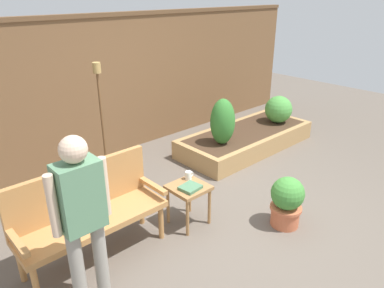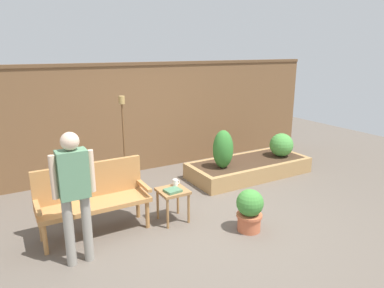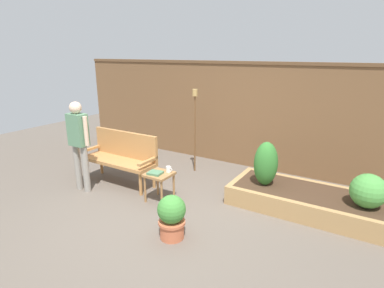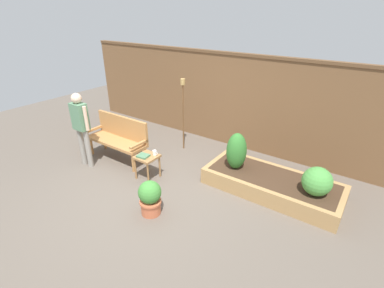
{
  "view_description": "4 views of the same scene",
  "coord_description": "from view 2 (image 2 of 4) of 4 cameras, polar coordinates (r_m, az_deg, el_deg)",
  "views": [
    {
      "loc": [
        -2.72,
        -2.29,
        2.47
      ],
      "look_at": [
        0.31,
        1.02,
        0.54
      ],
      "focal_mm": 33.94,
      "sensor_mm": 36.0,
      "label": 1
    },
    {
      "loc": [
        -2.43,
        -3.8,
        2.41
      ],
      "look_at": [
        0.3,
        0.97,
        0.89
      ],
      "focal_mm": 32.5,
      "sensor_mm": 36.0,
      "label": 2
    },
    {
      "loc": [
        2.46,
        -3.37,
        2.33
      ],
      "look_at": [
        -0.1,
        0.8,
        0.88
      ],
      "focal_mm": 29.17,
      "sensor_mm": 36.0,
      "label": 3
    },
    {
      "loc": [
        3.02,
        -3.08,
        3.01
      ],
      "look_at": [
        0.48,
        0.54,
        0.88
      ],
      "focal_mm": 26.39,
      "sensor_mm": 36.0,
      "label": 4
    }
  ],
  "objects": [
    {
      "name": "potted_boxwood",
      "position": [
        4.83,
        9.44,
        -10.5
      ],
      "size": [
        0.37,
        0.37,
        0.59
      ],
      "color": "#C66642",
      "rests_on": "ground_plane"
    },
    {
      "name": "side_table",
      "position": [
        4.99,
        -3.17,
        -8.38
      ],
      "size": [
        0.4,
        0.4,
        0.48
      ],
      "color": "#9E7042",
      "rests_on": "ground_plane"
    },
    {
      "name": "cup_on_table",
      "position": [
        5.08,
        -2.72,
        -6.34
      ],
      "size": [
        0.11,
        0.07,
        0.1
      ],
      "color": "white",
      "rests_on": "side_table"
    },
    {
      "name": "fence_back",
      "position": [
        6.97,
        -8.86,
        4.32
      ],
      "size": [
        8.4,
        0.14,
        2.16
      ],
      "color": "brown",
      "rests_on": "ground_plane"
    },
    {
      "name": "ground_plane",
      "position": [
        5.11,
        2.55,
        -12.71
      ],
      "size": [
        14.0,
        14.0,
        0.0
      ],
      "primitive_type": "plane",
      "color": "#60564C"
    },
    {
      "name": "book_on_table",
      "position": [
        4.89,
        -3.18,
        -7.62
      ],
      "size": [
        0.23,
        0.21,
        0.04
      ],
      "primitive_type": "cube",
      "rotation": [
        0.0,
        0.0,
        0.12
      ],
      "color": "#4C7A56",
      "rests_on": "side_table"
    },
    {
      "name": "raised_planter_bed",
      "position": [
        6.92,
        9.31,
        -3.86
      ],
      "size": [
        2.4,
        1.0,
        0.3
      ],
      "color": "#AD8451",
      "rests_on": "ground_plane"
    },
    {
      "name": "garden_bench",
      "position": [
        4.85,
        -16.04,
        -7.85
      ],
      "size": [
        1.44,
        0.48,
        0.94
      ],
      "color": "#B77F47",
      "rests_on": "ground_plane"
    },
    {
      "name": "shrub_far_corner",
      "position": [
        7.22,
        14.46,
        -0.15
      ],
      "size": [
        0.47,
        0.47,
        0.47
      ],
      "color": "brown",
      "rests_on": "raised_planter_bed"
    },
    {
      "name": "tiki_torch",
      "position": [
        5.96,
        -11.24,
        2.8
      ],
      "size": [
        0.1,
        0.1,
        1.66
      ],
      "color": "brown",
      "rests_on": "ground_plane"
    },
    {
      "name": "person_by_bench",
      "position": [
        4.06,
        -18.77,
        -6.78
      ],
      "size": [
        0.47,
        0.2,
        1.56
      ],
      "color": "gray",
      "rests_on": "ground_plane"
    },
    {
      "name": "shrub_near_bench",
      "position": [
        6.3,
        5.11,
        -0.86
      ],
      "size": [
        0.37,
        0.37,
        0.7
      ],
      "color": "brown",
      "rests_on": "raised_planter_bed"
    }
  ]
}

